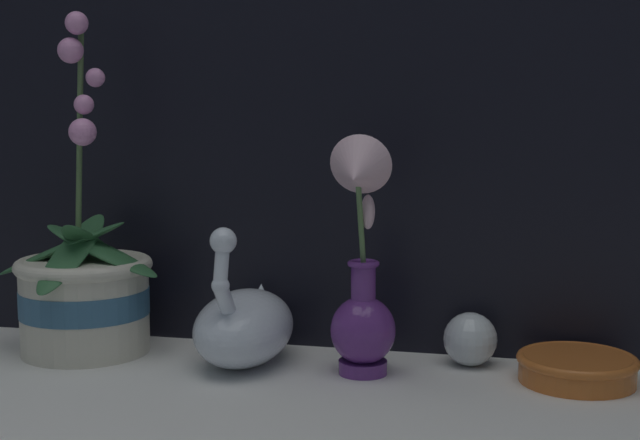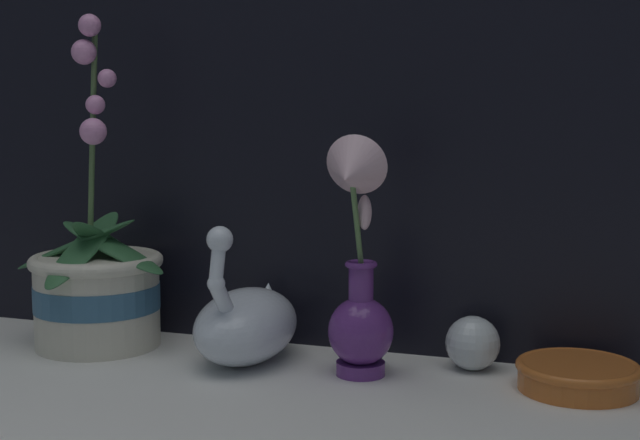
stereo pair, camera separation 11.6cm
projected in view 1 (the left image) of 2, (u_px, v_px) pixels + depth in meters
ground_plane at (304, 390)px, 1.09m from camera, size 2.80×2.80×0.00m
orchid_potted_plant at (84, 291)px, 1.25m from camera, size 0.25×0.25×0.47m
swan_figurine at (245, 324)px, 1.20m from camera, size 0.13×0.22×0.20m
blue_vase at (361, 283)px, 1.13m from camera, size 0.08×0.13×0.31m
glass_sphere at (470, 339)px, 1.19m from camera, size 0.07×0.07×0.07m
amber_dish at (577, 367)px, 1.12m from camera, size 0.15×0.15×0.04m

